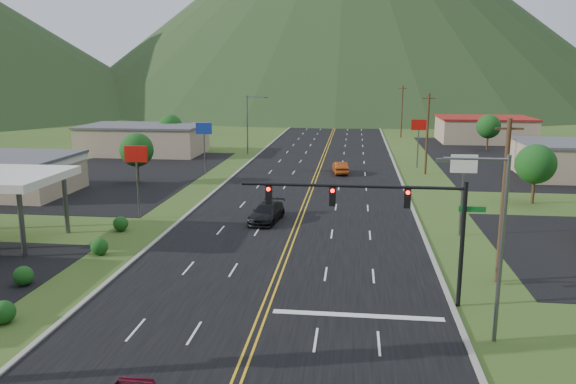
# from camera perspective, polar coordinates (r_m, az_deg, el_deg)

# --- Properties ---
(traffic_signal) EXTENTS (13.10, 0.43, 7.00)m
(traffic_signal) POSITION_cam_1_polar(r_m,az_deg,el_deg) (30.73, 10.09, -1.81)
(traffic_signal) COLOR black
(traffic_signal) RESTS_ON ground
(streetlight_east) EXTENTS (3.28, 0.25, 9.00)m
(streetlight_east) POSITION_cam_1_polar(r_m,az_deg,el_deg) (27.64, 20.32, -4.30)
(streetlight_east) COLOR #59595E
(streetlight_east) RESTS_ON ground
(streetlight_west) EXTENTS (3.28, 0.25, 9.00)m
(streetlight_west) POSITION_cam_1_polar(r_m,az_deg,el_deg) (87.65, -3.96, 7.27)
(streetlight_west) COLOR #59595E
(streetlight_west) RESTS_ON ground
(building_west_mid) EXTENTS (14.40, 10.40, 4.10)m
(building_west_mid) POSITION_cam_1_polar(r_m,az_deg,el_deg) (65.90, -27.07, 1.77)
(building_west_mid) COLOR tan
(building_west_mid) RESTS_ON ground
(building_west_far) EXTENTS (18.40, 11.40, 4.50)m
(building_west_far) POSITION_cam_1_polar(r_m,az_deg,el_deg) (90.52, -14.42, 5.21)
(building_west_far) COLOR tan
(building_west_far) RESTS_ON ground
(building_east_far) EXTENTS (16.40, 12.40, 4.50)m
(building_east_far) POSITION_cam_1_polar(r_m,az_deg,el_deg) (108.84, 19.30, 6.03)
(building_east_far) COLOR tan
(building_east_far) RESTS_ON ground
(pole_sign_west_a) EXTENTS (2.00, 0.18, 6.40)m
(pole_sign_west_a) POSITION_cam_1_polar(r_m,az_deg,el_deg) (50.02, -15.15, 3.02)
(pole_sign_west_a) COLOR #59595E
(pole_sign_west_a) RESTS_ON ground
(pole_sign_west_b) EXTENTS (2.00, 0.18, 6.40)m
(pole_sign_west_b) POSITION_cam_1_polar(r_m,az_deg,el_deg) (70.71, -8.54, 5.88)
(pole_sign_west_b) COLOR #59595E
(pole_sign_west_b) RESTS_ON ground
(pole_sign_east_a) EXTENTS (2.00, 0.18, 6.40)m
(pole_sign_east_a) POSITION_cam_1_polar(r_m,az_deg,el_deg) (45.23, 17.40, 1.94)
(pole_sign_east_a) COLOR #59595E
(pole_sign_east_a) RESTS_ON ground
(pole_sign_east_b) EXTENTS (2.00, 0.18, 6.40)m
(pole_sign_east_b) POSITION_cam_1_polar(r_m,az_deg,el_deg) (76.63, 13.14, 6.18)
(pole_sign_east_b) COLOR #59595E
(pole_sign_east_b) RESTS_ON ground
(tree_west_a) EXTENTS (3.84, 3.84, 5.82)m
(tree_west_a) POSITION_cam_1_polar(r_m,az_deg,el_deg) (66.17, -15.13, 4.15)
(tree_west_a) COLOR #382314
(tree_west_a) RESTS_ON ground
(tree_west_b) EXTENTS (3.84, 3.84, 5.82)m
(tree_west_b) POSITION_cam_1_polar(r_m,az_deg,el_deg) (93.07, -11.85, 6.53)
(tree_west_b) COLOR #382314
(tree_west_b) RESTS_ON ground
(tree_east_a) EXTENTS (3.84, 3.84, 5.82)m
(tree_east_a) POSITION_cam_1_polar(r_m,az_deg,el_deg) (59.09, 23.86, 2.61)
(tree_east_a) COLOR #382314
(tree_east_a) RESTS_ON ground
(tree_east_b) EXTENTS (3.84, 3.84, 5.82)m
(tree_east_b) POSITION_cam_1_polar(r_m,az_deg,el_deg) (96.60, 19.70, 6.28)
(tree_east_b) COLOR #382314
(tree_east_b) RESTS_ON ground
(utility_pole_a) EXTENTS (1.60, 0.28, 10.00)m
(utility_pole_a) POSITION_cam_1_polar(r_m,az_deg,el_deg) (35.74, 21.03, -0.81)
(utility_pole_a) COLOR #382314
(utility_pole_a) RESTS_ON ground
(utility_pole_b) EXTENTS (1.60, 0.28, 10.00)m
(utility_pole_b) POSITION_cam_1_polar(r_m,az_deg,el_deg) (71.74, 13.96, 5.81)
(utility_pole_b) COLOR #382314
(utility_pole_b) RESTS_ON ground
(utility_pole_c) EXTENTS (1.60, 0.28, 10.00)m
(utility_pole_c) POSITION_cam_1_polar(r_m,az_deg,el_deg) (111.40, 11.49, 8.08)
(utility_pole_c) COLOR #382314
(utility_pole_c) RESTS_ON ground
(utility_pole_d) EXTENTS (1.60, 0.28, 10.00)m
(utility_pole_d) POSITION_cam_1_polar(r_m,az_deg,el_deg) (151.24, 10.31, 9.15)
(utility_pole_d) COLOR #382314
(utility_pole_d) RESTS_ON ground
(car_dark_mid) EXTENTS (2.87, 5.59, 1.55)m
(car_dark_mid) POSITION_cam_1_polar(r_m,az_deg,el_deg) (48.01, -2.17, -2.15)
(car_dark_mid) COLOR black
(car_dark_mid) RESTS_ON ground
(car_red_far) EXTENTS (2.23, 4.77, 1.51)m
(car_red_far) POSITION_cam_1_polar(r_m,az_deg,el_deg) (70.73, 5.32, 2.45)
(car_red_far) COLOR #90370F
(car_red_far) RESTS_ON ground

